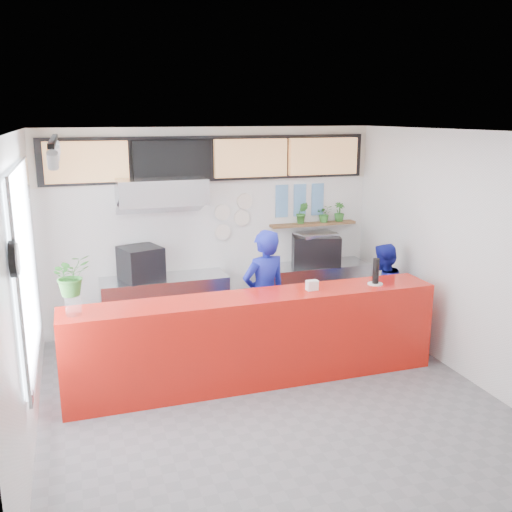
{
  "coord_description": "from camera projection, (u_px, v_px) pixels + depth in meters",
  "views": [
    {
      "loc": [
        -1.99,
        -5.68,
        3.17
      ],
      "look_at": [
        0.1,
        0.7,
        1.5
      ],
      "focal_mm": 40.0,
      "sensor_mm": 36.0,
      "label": 1
    }
  ],
  "objects": [
    {
      "name": "floor",
      "position": [
        267.0,
        396.0,
        6.6
      ],
      "size": [
        5.0,
        5.0,
        0.0
      ],
      "primitive_type": "plane",
      "color": "slate",
      "rests_on": "ground"
    },
    {
      "name": "window_frame",
      "position": [
        28.0,
        265.0,
        5.73
      ],
      "size": [
        0.03,
        2.3,
        2.0
      ],
      "primitive_type": "cube",
      "color": "#B2B5BA",
      "rests_on": "wall_left"
    },
    {
      "name": "glass_vase",
      "position": [
        73.0,
        306.0,
        6.03
      ],
      "size": [
        0.2,
        0.2,
        0.21
      ],
      "primitive_type": "cylinder",
      "rotation": [
        0.0,
        0.0,
        -0.19
      ],
      "color": "white",
      "rests_on": "service_counter"
    },
    {
      "name": "herb_d",
      "position": [
        339.0,
        212.0,
        9.03
      ],
      "size": [
        0.18,
        0.16,
        0.3
      ],
      "primitive_type": "imported",
      "rotation": [
        0.0,
        0.0,
        0.09
      ],
      "color": "#2D6824",
      "rests_on": "herb_shelf"
    },
    {
      "name": "photo_frame_f",
      "position": [
        317.0,
        207.0,
        8.98
      ],
      "size": [
        0.2,
        0.02,
        0.25
      ],
      "primitive_type": "cube",
      "color": "#598CBF",
      "rests_on": "wall_back"
    },
    {
      "name": "hood_lip",
      "position": [
        162.0,
        205.0,
        7.88
      ],
      "size": [
        1.2,
        0.69,
        0.31
      ],
      "primitive_type": "cube",
      "rotation": [
        -0.35,
        0.0,
        0.0
      ],
      "color": "#B2B5BA",
      "rests_on": "ceiling"
    },
    {
      "name": "dec_plate_b",
      "position": [
        242.0,
        218.0,
        8.62
      ],
      "size": [
        0.24,
        0.03,
        0.24
      ],
      "primitive_type": "cylinder",
      "rotation": [
        1.57,
        0.0,
        0.0
      ],
      "color": "silver",
      "rests_on": "wall_back"
    },
    {
      "name": "espresso_tray",
      "position": [
        316.0,
        234.0,
        8.77
      ],
      "size": [
        0.62,
        0.46,
        0.05
      ],
      "primitive_type": "cube",
      "rotation": [
        0.0,
        0.0,
        0.09
      ],
      "color": "#B7B9BF",
      "rests_on": "espresso_machine"
    },
    {
      "name": "wall_back",
      "position": [
        212.0,
        229.0,
        8.55
      ],
      "size": [
        5.0,
        0.0,
        5.0
      ],
      "primitive_type": "plane",
      "rotation": [
        1.57,
        0.0,
        0.0
      ],
      "color": "white",
      "rests_on": "ground"
    },
    {
      "name": "wall_clock_rim",
      "position": [
        13.0,
        259.0,
        4.54
      ],
      "size": [
        0.05,
        0.3,
        0.3
      ],
      "primitive_type": "cylinder",
      "rotation": [
        0.0,
        1.57,
        0.0
      ],
      "color": "black",
      "rests_on": "wall_left"
    },
    {
      "name": "ceiling",
      "position": [
        268.0,
        131.0,
        5.88
      ],
      "size": [
        5.0,
        5.0,
        0.0
      ],
      "primitive_type": "plane",
      "rotation": [
        3.14,
        0.0,
        0.0
      ],
      "color": "silver"
    },
    {
      "name": "dec_plate_d",
      "position": [
        245.0,
        201.0,
        8.58
      ],
      "size": [
        0.24,
        0.03,
        0.24
      ],
      "primitive_type": "cylinder",
      "rotation": [
        1.57,
        0.0,
        0.0
      ],
      "color": "silver",
      "rests_on": "wall_back"
    },
    {
      "name": "white_plate",
      "position": [
        375.0,
        284.0,
        7.14
      ],
      "size": [
        0.25,
        0.25,
        0.01
      ],
      "primitive_type": "cylinder",
      "rotation": [
        0.0,
        0.0,
        0.38
      ],
      "color": "white",
      "rests_on": "service_counter"
    },
    {
      "name": "staff_right",
      "position": [
        382.0,
        294.0,
        8.02
      ],
      "size": [
        0.88,
        0.82,
        1.44
      ],
      "primitive_type": "imported",
      "rotation": [
        0.0,
        0.0,
        3.66
      ],
      "color": "navy",
      "rests_on": "ground"
    },
    {
      "name": "basil_vase",
      "position": [
        71.0,
        275.0,
        5.95
      ],
      "size": [
        0.5,
        0.48,
        0.44
      ],
      "primitive_type": "imported",
      "rotation": [
        0.0,
        0.0,
        0.44
      ],
      "color": "#2D6824",
      "rests_on": "glass_vase"
    },
    {
      "name": "cream_band",
      "position": [
        211.0,
        155.0,
        8.27
      ],
      "size": [
        5.0,
        0.02,
        0.8
      ],
      "primitive_type": "cube",
      "color": "beige",
      "rests_on": "wall_back"
    },
    {
      "name": "window_pane",
      "position": [
        26.0,
        265.0,
        5.73
      ],
      "size": [
        0.04,
        2.2,
        1.9
      ],
      "primitive_type": "cube",
      "color": "silver",
      "rests_on": "wall_left"
    },
    {
      "name": "menu_board_far_left",
      "position": [
        87.0,
        162.0,
        7.66
      ],
      "size": [
        1.1,
        0.1,
        0.55
      ],
      "primitive_type": "cube",
      "color": "tan",
      "rests_on": "wall_back"
    },
    {
      "name": "menu_board_far_right",
      "position": [
        323.0,
        156.0,
        8.71
      ],
      "size": [
        1.1,
        0.1,
        0.55
      ],
      "primitive_type": "cube",
      "color": "tan",
      "rests_on": "wall_back"
    },
    {
      "name": "photo_frame_e",
      "position": [
        300.0,
        208.0,
        8.89
      ],
      "size": [
        0.2,
        0.02,
        0.25
      ],
      "primitive_type": "cube",
      "color": "#598CBF",
      "rests_on": "wall_back"
    },
    {
      "name": "extraction_hood",
      "position": [
        161.0,
        191.0,
        7.83
      ],
      "size": [
        1.2,
        0.7,
        0.35
      ],
      "primitive_type": "cube",
      "color": "#B2B5BA",
      "rests_on": "ceiling"
    },
    {
      "name": "wall_right",
      "position": [
        459.0,
        254.0,
        7.0
      ],
      "size": [
        0.0,
        5.0,
        5.0
      ],
      "primitive_type": "plane",
      "rotation": [
        1.57,
        0.0,
        -1.57
      ],
      "color": "white",
      "rests_on": "ground"
    },
    {
      "name": "photo_frame_a",
      "position": [
        282.0,
        193.0,
        8.74
      ],
      "size": [
        0.2,
        0.02,
        0.25
      ],
      "primitive_type": "cube",
      "color": "#598CBF",
      "rests_on": "wall_back"
    },
    {
      "name": "soffit",
      "position": [
        212.0,
        159.0,
        8.26
      ],
      "size": [
        4.8,
        0.04,
        0.65
      ],
      "primitive_type": "cube",
      "color": "black",
      "rests_on": "wall_back"
    },
    {
      "name": "photo_frame_c",
      "position": [
        318.0,
        191.0,
        8.92
      ],
      "size": [
        0.2,
        0.02,
        0.25
      ],
      "primitive_type": "cube",
      "color": "#598CBF",
      "rests_on": "wall_back"
    },
    {
      "name": "prep_bench",
      "position": [
        165.0,
        307.0,
        8.28
      ],
      "size": [
        1.8,
        0.6,
        0.9
      ],
      "primitive_type": "cube",
      "color": "#B2B5BA",
      "rests_on": "ground"
    },
    {
      "name": "herb_c",
      "position": [
        324.0,
        214.0,
        8.96
      ],
      "size": [
        0.29,
        0.26,
        0.27
      ],
      "primitive_type": "imported",
      "rotation": [
        0.0,
        0.0,
        -0.24
      ],
      "color": "#2D6824",
      "rests_on": "herb_shelf"
    },
    {
      "name": "menu_board_mid_left",
      "position": [
        172.0,
        160.0,
        8.01
      ],
      "size": [
        1.1,
        0.1,
        0.55
      ],
      "primitive_type": "cube",
      "color": "black",
      "rests_on": "wall_back"
    },
    {
      "name": "photo_frame_b",
      "position": [
        300.0,
        192.0,
        8.83
      ],
      "size": [
        0.2,
        0.02,
        0.25
      ],
      "primitive_type": "cube",
      "color": "#598CBF",
      "rests_on": "wall_back"
    },
    {
      "name": "menu_board_mid_right",
      "position": [
        251.0,
        158.0,
        8.36
      ],
      "size": [
        1.1,
        0.1,
        0.55
      ],
      "primitive_type": "cube",
      "color": "tan",
      "rests_on": "wall_back"
    },
    {
      "name": "dec_plate_c",
      "position": [
        223.0,
        232.0,
        8.58
      ],
      "size": [
        0.24,
        0.03,
        0.24
      ],
      "primitive_type": "cylinder",
      "rotation": [
        1.57,
        0.0,
        0.0
      ],
      "color": "silver",
      "rests_on": "wall_back"
    },
    {
      "name": "service_counter",
      "position": [
        256.0,
        339.0,
        6.84
      ],
      "size": [
        4.5,
        0.6,
        1.1
      ],
      "primitive_type": "cube",
      "color": "red",
      "rests_on": "ground"
    },
    {
      "name": "panini_oven",
      "position": [
        141.0,
        263.0,
        8.02
      ],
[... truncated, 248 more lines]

